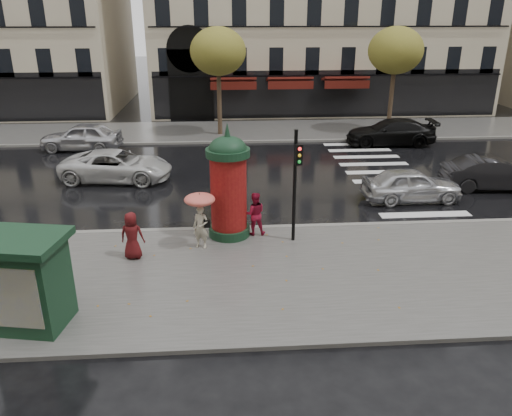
{
  "coord_description": "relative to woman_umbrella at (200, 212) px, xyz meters",
  "views": [
    {
      "loc": [
        -1.91,
        -13.63,
        7.44
      ],
      "look_at": [
        -0.85,
        1.5,
        1.45
      ],
      "focal_mm": 35.0,
      "sensor_mm": 36.0,
      "label": 1
    }
  ],
  "objects": [
    {
      "name": "tree_far_right",
      "position": [
        11.67,
        16.54,
        3.77
      ],
      "size": [
        3.4,
        3.4,
        6.64
      ],
      "color": "#38281C",
      "rests_on": "ground"
    },
    {
      "name": "far_kerb",
      "position": [
        2.67,
        14.54,
        -1.33
      ],
      "size": [
        90.0,
        0.25,
        0.14
      ],
      "primitive_type": "cube",
      "color": "slate",
      "rests_on": "ground"
    },
    {
      "name": "near_sidewalk",
      "position": [
        2.67,
        -1.96,
        -1.34
      ],
      "size": [
        90.0,
        7.0,
        0.12
      ],
      "primitive_type": "cube",
      "color": "#474744",
      "rests_on": "ground"
    },
    {
      "name": "tree_far_left",
      "position": [
        0.67,
        16.54,
        3.77
      ],
      "size": [
        3.4,
        3.4,
        6.64
      ],
      "color": "#38281C",
      "rests_on": "ground"
    },
    {
      "name": "traffic_light",
      "position": [
        3.14,
        0.28,
        1.05
      ],
      "size": [
        0.28,
        0.38,
        3.85
      ],
      "color": "black",
      "rests_on": "near_sidewalk"
    },
    {
      "name": "car_black",
      "position": [
        10.81,
        13.54,
        -0.64
      ],
      "size": [
        5.33,
        2.47,
        1.51
      ],
      "primitive_type": "imported",
      "rotation": [
        0.0,
        0.0,
        -1.64
      ],
      "color": "black",
      "rests_on": "ground"
    },
    {
      "name": "far_sidewalk",
      "position": [
        2.67,
        17.54,
        -1.34
      ],
      "size": [
        90.0,
        6.0,
        0.12
      ],
      "primitive_type": "cube",
      "color": "#474744",
      "rests_on": "ground"
    },
    {
      "name": "near_kerb",
      "position": [
        2.67,
        1.54,
        -1.33
      ],
      "size": [
        90.0,
        0.25,
        0.14
      ],
      "primitive_type": "cube",
      "color": "slate",
      "rests_on": "ground"
    },
    {
      "name": "ground",
      "position": [
        2.67,
        -1.46,
        -1.4
      ],
      "size": [
        160.0,
        160.0,
        0.0
      ],
      "primitive_type": "plane",
      "color": "black",
      "rests_on": "ground"
    },
    {
      "name": "zebra_crossing",
      "position": [
        8.67,
        8.14,
        -1.39
      ],
      "size": [
        3.6,
        11.75,
        0.01
      ],
      "primitive_type": "cube",
      "color": "silver",
      "rests_on": "ground"
    },
    {
      "name": "newsstand",
      "position": [
        -4.05,
        -4.1,
        -0.05
      ],
      "size": [
        2.25,
        2.0,
        2.38
      ],
      "color": "#13321E",
      "rests_on": "near_sidewalk"
    },
    {
      "name": "man_burgundy",
      "position": [
        -2.13,
        -0.61,
        -0.51
      ],
      "size": [
        0.81,
        0.58,
        1.54
      ],
      "primitive_type": "imported",
      "rotation": [
        0.0,
        0.0,
        3.01
      ],
      "color": "#4B0F11",
      "rests_on": "near_sidewalk"
    },
    {
      "name": "woman_umbrella",
      "position": [
        0.0,
        0.0,
        0.0
      ],
      "size": [
        1.01,
        1.01,
        1.94
      ],
      "color": "#BBB29A",
      "rests_on": "near_sidewalk"
    },
    {
      "name": "car_white",
      "position": [
        -4.19,
        7.77,
        -0.69
      ],
      "size": [
        5.35,
        2.94,
        1.42
      ],
      "primitive_type": "imported",
      "rotation": [
        0.0,
        0.0,
        1.45
      ],
      "color": "silver",
      "rests_on": "ground"
    },
    {
      "name": "car_darkgrey",
      "position": [
        12.81,
        5.33,
        -0.67
      ],
      "size": [
        4.54,
        1.94,
        1.46
      ],
      "primitive_type": "imported",
      "rotation": [
        0.0,
        0.0,
        1.48
      ],
      "color": "black",
      "rests_on": "ground"
    },
    {
      "name": "woman_red",
      "position": [
        1.83,
        0.94,
        -0.51
      ],
      "size": [
        0.76,
        0.59,
        1.54
      ],
      "primitive_type": "imported",
      "rotation": [
        0.0,
        0.0,
        3.15
      ],
      "color": "#AA1434",
      "rests_on": "near_sidewalk"
    },
    {
      "name": "morris_column",
      "position": [
        0.94,
        0.94,
        0.63
      ],
      "size": [
        1.48,
        1.48,
        3.98
      ],
      "color": "#13321E",
      "rests_on": "near_sidewalk"
    },
    {
      "name": "car_silver",
      "position": [
        8.64,
        4.16,
        -0.7
      ],
      "size": [
        4.15,
        1.76,
        1.4
      ],
      "primitive_type": "imported",
      "rotation": [
        0.0,
        0.0,
        1.6
      ],
      "color": "silver",
      "rests_on": "ground"
    },
    {
      "name": "car_far_silver",
      "position": [
        -7.26,
        13.54,
        -0.62
      ],
      "size": [
        4.62,
        2.04,
        1.55
      ],
      "primitive_type": "imported",
      "rotation": [
        0.0,
        0.0,
        -1.62
      ],
      "color": "#B8B8BD",
      "rests_on": "ground"
    }
  ]
}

